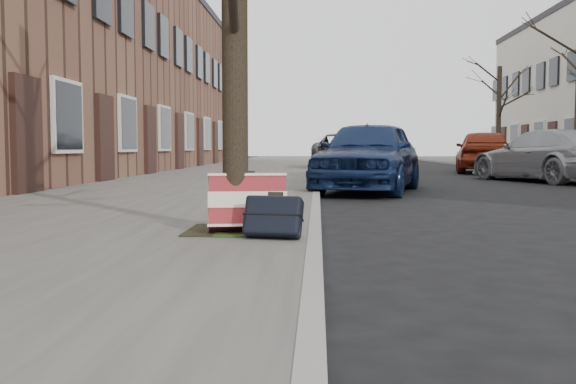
{
  "coord_description": "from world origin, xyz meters",
  "views": [
    {
      "loc": [
        -1.22,
        -4.66,
        0.89
      ],
      "look_at": [
        -1.48,
        0.8,
        0.51
      ],
      "focal_mm": 40.0,
      "sensor_mm": 36.0,
      "label": 1
    }
  ],
  "objects_px": {
    "car_near_front": "(369,156)",
    "car_near_mid": "(367,156)",
    "suitcase_red": "(248,204)",
    "suitcase_navy": "(273,216)"
  },
  "relations": [
    {
      "from": "car_near_front",
      "to": "suitcase_red",
      "type": "bearing_deg",
      "value": -88.41
    },
    {
      "from": "car_near_front",
      "to": "car_near_mid",
      "type": "distance_m",
      "value": 3.77
    },
    {
      "from": "suitcase_navy",
      "to": "car_near_front",
      "type": "distance_m",
      "value": 7.63
    },
    {
      "from": "car_near_front",
      "to": "suitcase_navy",
      "type": "bearing_deg",
      "value": -85.95
    },
    {
      "from": "car_near_front",
      "to": "car_near_mid",
      "type": "xyz_separation_m",
      "value": [
        0.24,
        3.76,
        -0.05
      ]
    },
    {
      "from": "suitcase_red",
      "to": "car_near_front",
      "type": "distance_m",
      "value": 7.34
    },
    {
      "from": "suitcase_red",
      "to": "suitcase_navy",
      "type": "relative_size",
      "value": 1.41
    },
    {
      "from": "suitcase_red",
      "to": "car_near_mid",
      "type": "relative_size",
      "value": 0.17
    },
    {
      "from": "suitcase_red",
      "to": "car_near_mid",
      "type": "height_order",
      "value": "car_near_mid"
    },
    {
      "from": "suitcase_navy",
      "to": "car_near_front",
      "type": "height_order",
      "value": "car_near_front"
    }
  ]
}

